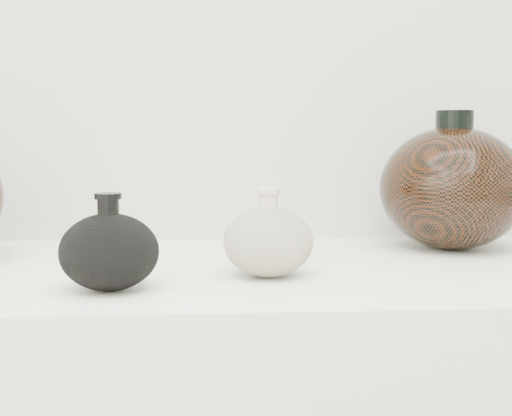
{
  "coord_description": "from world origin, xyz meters",
  "views": [
    {
      "loc": [
        -0.02,
        0.01,
        1.08
      ],
      "look_at": [
        0.04,
        0.92,
        0.98
      ],
      "focal_mm": 50.0,
      "sensor_mm": 36.0,
      "label": 1
    }
  ],
  "objects": [
    {
      "name": "black_gourd_vase",
      "position": [
        -0.13,
        0.82,
        0.95
      ],
      "size": [
        0.13,
        0.13,
        0.11
      ],
      "color": "black",
      "rests_on": "display_counter"
    },
    {
      "name": "right_round_pot",
      "position": [
        0.35,
        1.07,
        1.0
      ],
      "size": [
        0.24,
        0.24,
        0.21
      ],
      "color": "black",
      "rests_on": "display_counter"
    },
    {
      "name": "cream_gourd_vase",
      "position": [
        0.05,
        0.88,
        0.94
      ],
      "size": [
        0.14,
        0.14,
        0.11
      ],
      "color": "beige",
      "rests_on": "display_counter"
    }
  ]
}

